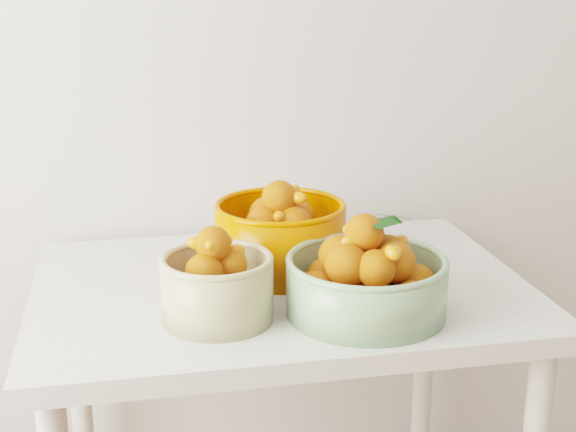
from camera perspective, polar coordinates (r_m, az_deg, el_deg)
name	(u,v)px	position (r m, az deg, el deg)	size (l,w,h in m)	color
table	(281,325)	(1.69, -0.53, -7.77)	(1.00, 0.70, 0.75)	silver
bowl_cream	(217,285)	(1.47, -5.07, -4.92)	(0.25, 0.25, 0.18)	tan
bowl_green	(366,280)	(1.49, 5.58, -4.53)	(0.40, 0.40, 0.19)	#7BA271
bowl_orange	(280,235)	(1.69, -0.55, -1.37)	(0.36, 0.36, 0.20)	#D55100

